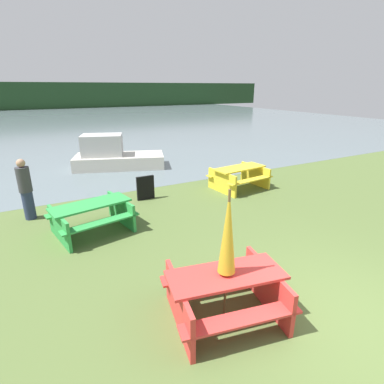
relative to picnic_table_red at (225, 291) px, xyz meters
name	(u,v)px	position (x,y,z in m)	size (l,w,h in m)	color
ground_plane	(354,324)	(1.60, -1.06, -0.45)	(60.00, 60.00, 0.00)	#516633
water	(70,120)	(1.60, 31.30, -0.45)	(60.00, 50.00, 0.00)	slate
far_treeline	(51,96)	(1.60, 51.30, 1.55)	(80.00, 1.60, 4.00)	#1E3D1E
picnic_table_red	(225,291)	(0.00, 0.00, 0.00)	(1.95, 1.68, 0.75)	red
picnic_table_green	(92,214)	(-1.22, 3.86, 0.00)	(2.03, 1.70, 0.73)	green
picnic_table_yellow	(239,176)	(3.87, 4.86, 0.01)	(1.95, 1.56, 0.75)	yellow
umbrella_gold	(228,233)	(0.00, 0.00, 0.96)	(0.26, 0.26, 2.05)	brown
boat	(114,156)	(0.82, 9.70, 0.06)	(4.04, 2.71, 1.43)	beige
person	(26,190)	(-2.54, 5.43, 0.37)	(0.32, 0.32, 1.62)	#283351
signboard	(146,188)	(0.67, 5.36, -0.08)	(0.55, 0.08, 0.75)	black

